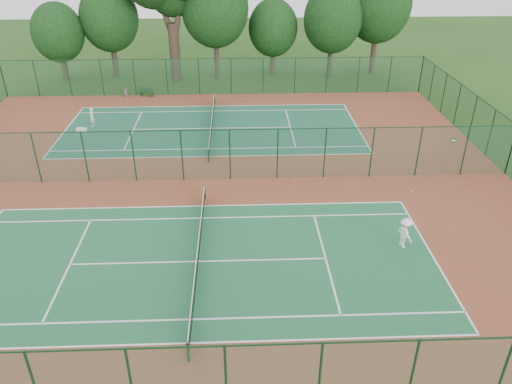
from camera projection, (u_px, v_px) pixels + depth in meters
ground at (207, 179)px, 32.87m from camera, size 120.00×120.00×0.00m
red_pad at (207, 179)px, 32.87m from camera, size 40.00×36.00×0.01m
court_near at (199, 261)px, 24.99m from camera, size 23.77×10.97×0.01m
court_far at (212, 128)px, 40.74m from camera, size 23.77×10.97×0.01m
fence_north at (215, 76)px, 47.76m from camera, size 40.00×0.09×3.50m
fence_east at (511, 150)px, 32.70m from camera, size 0.09×36.00×3.50m
fence_divider at (206, 155)px, 32.02m from camera, size 40.00×0.09×3.50m
tennis_net_near at (198, 253)px, 24.74m from camera, size 0.10×12.90×0.97m
tennis_net_far at (212, 122)px, 40.48m from camera, size 0.10×12.90×0.97m
player_near at (405, 233)px, 25.73m from camera, size 0.95×1.23×1.68m
player_far at (92, 117)px, 40.73m from camera, size 0.48×0.64×1.58m
trash_bin at (126, 93)px, 47.78m from camera, size 0.52×0.52×0.78m
bench at (146, 92)px, 47.75m from camera, size 1.51×0.85×0.89m
kit_bag at (82, 130)px, 40.06m from camera, size 0.86×0.44×0.31m
stray_ball_a at (294, 181)px, 32.50m from camera, size 0.08×0.08×0.08m
stray_ball_b at (304, 183)px, 32.31m from camera, size 0.06×0.06×0.06m
stray_ball_c at (194, 186)px, 31.99m from camera, size 0.07×0.07×0.07m
evergreen_row at (222, 76)px, 54.10m from camera, size 39.00×5.00×12.00m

